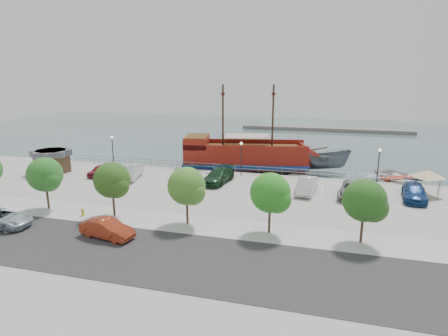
# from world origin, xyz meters

# --- Properties ---
(ground) EXTENTS (160.00, 160.00, 0.00)m
(ground) POSITION_xyz_m (0.00, 0.00, -1.00)
(ground) COLOR #34484B
(land_slab) EXTENTS (100.00, 58.00, 1.20)m
(land_slab) POSITION_xyz_m (0.00, -21.00, -0.60)
(land_slab) COLOR #9C998D
(land_slab) RESTS_ON ground
(street) EXTENTS (100.00, 8.00, 0.04)m
(street) POSITION_xyz_m (0.00, -16.00, 0.01)
(street) COLOR #313131
(street) RESTS_ON land_slab
(sidewalk) EXTENTS (100.00, 4.00, 0.05)m
(sidewalk) POSITION_xyz_m (0.00, -10.00, 0.01)
(sidewalk) COLOR #BCBCBC
(sidewalk) RESTS_ON land_slab
(seawall_railing) EXTENTS (50.00, 0.06, 1.00)m
(seawall_railing) POSITION_xyz_m (0.00, 7.80, 0.53)
(seawall_railing) COLOR gray
(seawall_railing) RESTS_ON land_slab
(far_shore) EXTENTS (40.00, 3.00, 0.80)m
(far_shore) POSITION_xyz_m (10.00, 55.00, -0.60)
(far_shore) COLOR slate
(far_shore) RESTS_ON ground
(pirate_ship) EXTENTS (20.29, 9.16, 12.59)m
(pirate_ship) POSITION_xyz_m (0.65, 13.00, 1.11)
(pirate_ship) COLOR maroon
(pirate_ship) RESTS_ON ground
(patrol_boat) EXTENTS (8.03, 4.37, 2.94)m
(patrol_boat) POSITION_xyz_m (9.90, 14.67, 0.47)
(patrol_boat) COLOR slate
(patrol_boat) RESTS_ON ground
(speedboat) EXTENTS (8.23, 9.39, 1.62)m
(speedboat) POSITION_xyz_m (18.89, 9.92, -0.19)
(speedboat) COLOR silver
(speedboat) RESTS_ON ground
(dock_west) EXTENTS (7.40, 2.71, 0.41)m
(dock_west) POSITION_xyz_m (-15.39, 9.20, -0.79)
(dock_west) COLOR slate
(dock_west) RESTS_ON ground
(dock_mid) EXTENTS (7.39, 4.78, 0.41)m
(dock_mid) POSITION_xyz_m (8.90, 9.20, -0.80)
(dock_mid) COLOR gray
(dock_mid) RESTS_ON ground
(dock_east) EXTENTS (7.34, 2.67, 0.41)m
(dock_east) POSITION_xyz_m (14.54, 9.20, -0.79)
(dock_east) COLOR gray
(dock_east) RESTS_ON ground
(shed) EXTENTS (4.52, 4.52, 2.98)m
(shed) POSITION_xyz_m (-23.84, 1.49, 1.59)
(shed) COLOR brown
(shed) RESTS_ON land_slab
(canopy_tent) EXTENTS (4.51, 4.51, 3.11)m
(canopy_tent) POSITION_xyz_m (20.59, 4.07, 2.70)
(canopy_tent) COLOR slate
(canopy_tent) RESTS_ON land_slab
(street_van) EXTENTS (5.35, 2.56, 1.47)m
(street_van) POSITION_xyz_m (-15.89, -14.58, 0.73)
(street_van) COLOR #ABB8C3
(street_van) RESTS_ON street
(street_sedan) EXTENTS (4.66, 2.32, 1.47)m
(street_sedan) POSITION_xyz_m (-6.10, -14.18, 0.73)
(street_sedan) COLOR #9E321A
(street_sedan) RESTS_ON street
(fire_hydrant) EXTENTS (0.26, 0.26, 0.76)m
(fire_hydrant) POSITION_xyz_m (-10.72, -10.80, 0.41)
(fire_hydrant) COLOR #C2BB0F
(fire_hydrant) RESTS_ON sidewalk
(lamp_post_left) EXTENTS (0.36, 0.36, 4.28)m
(lamp_post_left) POSITION_xyz_m (-18.00, 6.50, 2.94)
(lamp_post_left) COLOR black
(lamp_post_left) RESTS_ON land_slab
(lamp_post_mid) EXTENTS (0.36, 0.36, 4.28)m
(lamp_post_mid) POSITION_xyz_m (0.00, 6.50, 2.94)
(lamp_post_mid) COLOR black
(lamp_post_mid) RESTS_ON land_slab
(lamp_post_right) EXTENTS (0.36, 0.36, 4.28)m
(lamp_post_right) POSITION_xyz_m (16.00, 6.50, 2.94)
(lamp_post_right) COLOR black
(lamp_post_right) RESTS_ON land_slab
(tree_b) EXTENTS (3.30, 3.20, 5.00)m
(tree_b) POSITION_xyz_m (-14.85, -10.07, 3.30)
(tree_b) COLOR #473321
(tree_b) RESTS_ON sidewalk
(tree_c) EXTENTS (3.30, 3.20, 5.00)m
(tree_c) POSITION_xyz_m (-7.85, -10.07, 3.30)
(tree_c) COLOR #473321
(tree_c) RESTS_ON sidewalk
(tree_d) EXTENTS (3.30, 3.20, 5.00)m
(tree_d) POSITION_xyz_m (-0.85, -10.07, 3.30)
(tree_d) COLOR #473321
(tree_d) RESTS_ON sidewalk
(tree_e) EXTENTS (3.30, 3.20, 5.00)m
(tree_e) POSITION_xyz_m (6.15, -10.07, 3.30)
(tree_e) COLOR #473321
(tree_e) RESTS_ON sidewalk
(tree_f) EXTENTS (3.30, 3.20, 5.00)m
(tree_f) POSITION_xyz_m (13.15, -10.07, 3.30)
(tree_f) COLOR #473321
(tree_f) RESTS_ON sidewalk
(parked_car_a) EXTENTS (1.84, 4.03, 1.34)m
(parked_car_a) POSITION_xyz_m (-17.11, 1.90, 0.67)
(parked_car_a) COLOR maroon
(parked_car_a) RESTS_ON land_slab
(parked_car_b) EXTENTS (2.74, 5.29, 1.66)m
(parked_car_b) POSITION_xyz_m (-12.63, 1.64, 0.83)
(parked_car_b) COLOR silver
(parked_car_b) RESTS_ON land_slab
(parked_car_d) EXTENTS (3.13, 5.99, 1.66)m
(parked_car_d) POSITION_xyz_m (-1.86, 2.62, 0.83)
(parked_car_d) COLOR #1A3B21
(parked_car_d) RESTS_ON land_slab
(parked_car_e) EXTENTS (1.89, 4.34, 1.45)m
(parked_car_e) POSITION_xyz_m (3.81, 2.05, 0.73)
(parked_car_e) COLOR black
(parked_car_e) RESTS_ON land_slab
(parked_car_f) EXTENTS (2.36, 5.24, 1.67)m
(parked_car_f) POSITION_xyz_m (8.35, 1.43, 0.83)
(parked_car_f) COLOR silver
(parked_car_f) RESTS_ON land_slab
(parked_car_g) EXTENTS (3.58, 6.04, 1.58)m
(parked_car_g) POSITION_xyz_m (13.09, 1.21, 0.79)
(parked_car_g) COLOR gray
(parked_car_g) RESTS_ON land_slab
(parked_car_h) EXTENTS (2.83, 5.63, 1.57)m
(parked_car_h) POSITION_xyz_m (19.05, 2.00, 0.78)
(parked_car_h) COLOR navy
(parked_car_h) RESTS_ON land_slab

